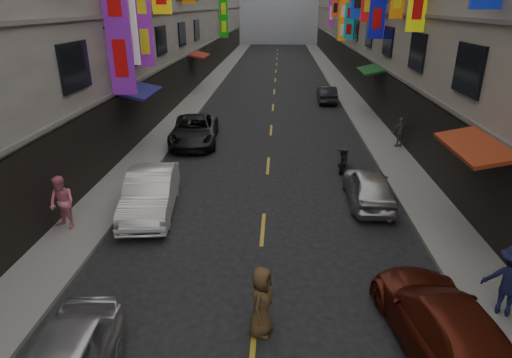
# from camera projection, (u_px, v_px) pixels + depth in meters

# --- Properties ---
(sidewalk_left) EXTENTS (2.00, 90.00, 0.12)m
(sidewalk_left) POSITION_uv_depth(u_px,v_px,m) (204.00, 90.00, 36.57)
(sidewalk_left) COLOR slate
(sidewalk_left) RESTS_ON ground
(sidewalk_right) EXTENTS (2.00, 90.00, 0.12)m
(sidewalk_right) POSITION_uv_depth(u_px,v_px,m) (345.00, 92.00, 35.96)
(sidewalk_right) COLOR slate
(sidewalk_right) RESTS_ON ground
(street_awnings) EXTENTS (13.99, 35.20, 0.41)m
(street_awnings) POSITION_uv_depth(u_px,v_px,m) (244.00, 92.00, 20.43)
(street_awnings) COLOR #154F21
(street_awnings) RESTS_ON ground
(lane_markings) EXTENTS (0.12, 80.20, 0.01)m
(lane_markings) POSITION_uv_depth(u_px,v_px,m) (274.00, 99.00, 33.51)
(lane_markings) COLOR gold
(lane_markings) RESTS_ON ground
(scooter_far_right) EXTENTS (0.68, 1.78, 1.14)m
(scooter_far_right) POSITION_uv_depth(u_px,v_px,m) (343.00, 160.00, 19.10)
(scooter_far_right) COLOR black
(scooter_far_right) RESTS_ON ground
(car_left_mid) EXTENTS (2.15, 4.71, 1.50)m
(car_left_mid) POSITION_uv_depth(u_px,v_px,m) (150.00, 193.00, 14.99)
(car_left_mid) COLOR white
(car_left_mid) RESTS_ON ground
(car_left_far) EXTENTS (2.81, 5.27, 1.41)m
(car_left_far) POSITION_uv_depth(u_px,v_px,m) (194.00, 130.00, 22.59)
(car_left_far) COLOR black
(car_left_far) RESTS_ON ground
(car_right_near) EXTENTS (2.52, 4.86, 1.35)m
(car_right_near) POSITION_uv_depth(u_px,v_px,m) (444.00, 324.00, 8.94)
(car_right_near) COLOR #5A1C0F
(car_right_near) RESTS_ON ground
(car_right_mid) EXTENTS (1.58, 3.87, 1.31)m
(car_right_mid) POSITION_uv_depth(u_px,v_px,m) (369.00, 187.00, 15.73)
(car_right_mid) COLOR #BCBCC1
(car_right_mid) RESTS_ON ground
(car_right_far) EXTENTS (1.31, 3.70, 1.22)m
(car_right_far) POSITION_uv_depth(u_px,v_px,m) (327.00, 94.00, 32.12)
(car_right_far) COLOR #24232A
(car_right_far) RESTS_ON ground
(pedestrian_lfar) EXTENTS (1.03, 0.88, 1.79)m
(pedestrian_lfar) POSITION_uv_depth(u_px,v_px,m) (62.00, 203.00, 13.61)
(pedestrian_lfar) COLOR pink
(pedestrian_lfar) RESTS_ON sidewalk_left
(pedestrian_rnear) EXTENTS (1.28, 1.10, 1.77)m
(pedestrian_rnear) POSITION_uv_depth(u_px,v_px,m) (510.00, 281.00, 9.80)
(pedestrian_rnear) COLOR #131736
(pedestrian_rnear) RESTS_ON sidewalk_right
(pedestrian_rfar) EXTENTS (1.01, 0.74, 1.54)m
(pedestrian_rfar) POSITION_uv_depth(u_px,v_px,m) (400.00, 132.00, 21.57)
(pedestrian_rfar) COLOR #545456
(pedestrian_rfar) RESTS_ON sidewalk_right
(pedestrian_crossing) EXTENTS (0.76, 0.94, 1.68)m
(pedestrian_crossing) POSITION_uv_depth(u_px,v_px,m) (261.00, 302.00, 9.36)
(pedestrian_crossing) COLOR #503920
(pedestrian_crossing) RESTS_ON ground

